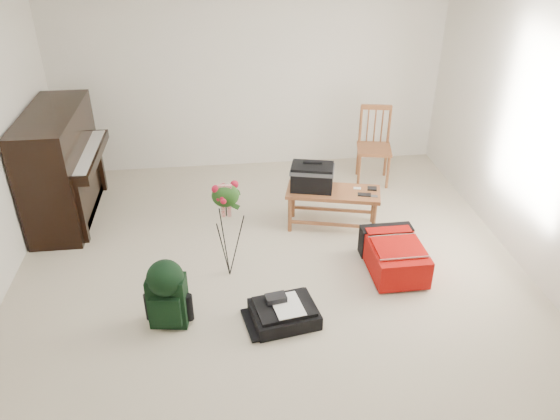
{
  "coord_description": "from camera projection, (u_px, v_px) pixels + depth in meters",
  "views": [
    {
      "loc": [
        -0.43,
        -4.11,
        3.24
      ],
      "look_at": [
        0.1,
        0.35,
        0.62
      ],
      "focal_mm": 35.0,
      "sensor_mm": 36.0,
      "label": 1
    }
  ],
  "objects": [
    {
      "name": "wall_right",
      "position": [
        553.0,
        153.0,
        4.83
      ],
      "size": [
        0.04,
        5.5,
        2.5
      ],
      "primitive_type": "cube",
      "color": "white",
      "rests_on": "floor"
    },
    {
      "name": "flower_stand",
      "position": [
        227.0,
        231.0,
        5.1
      ],
      "size": [
        0.35,
        0.35,
        1.02
      ],
      "rotation": [
        0.0,
        0.0,
        -0.1
      ],
      "color": "black",
      "rests_on": "floor"
    },
    {
      "name": "piano",
      "position": [
        62.0,
        168.0,
        6.05
      ],
      "size": [
        0.71,
        1.5,
        1.25
      ],
      "color": "black",
      "rests_on": "floor"
    },
    {
      "name": "black_duffel",
      "position": [
        284.0,
        312.0,
        4.74
      ],
      "size": [
        0.62,
        0.53,
        0.23
      ],
      "rotation": [
        0.0,
        0.0,
        0.18
      ],
      "color": "black",
      "rests_on": "floor"
    },
    {
      "name": "red_suitcase",
      "position": [
        393.0,
        253.0,
        5.38
      ],
      "size": [
        0.53,
        0.76,
        0.32
      ],
      "rotation": [
        0.0,
        0.0,
        0.01
      ],
      "color": "#B71007",
      "rests_on": "floor"
    },
    {
      "name": "ceiling",
      "position": [
        272.0,
        11.0,
        3.95
      ],
      "size": [
        5.0,
        5.5,
        0.01
      ],
      "primitive_type": "cube",
      "color": "white",
      "rests_on": "wall_back"
    },
    {
      "name": "green_backpack",
      "position": [
        167.0,
        291.0,
        4.58
      ],
      "size": [
        0.35,
        0.32,
        0.64
      ],
      "rotation": [
        0.0,
        0.0,
        -0.15
      ],
      "color": "black",
      "rests_on": "floor"
    },
    {
      "name": "wall_back",
      "position": [
        250.0,
        74.0,
        6.94
      ],
      "size": [
        5.0,
        0.04,
        2.5
      ],
      "primitive_type": "cube",
      "color": "white",
      "rests_on": "floor"
    },
    {
      "name": "dining_chair",
      "position": [
        373.0,
        146.0,
        6.89
      ],
      "size": [
        0.49,
        0.49,
        0.97
      ],
      "rotation": [
        0.0,
        0.0,
        -0.2
      ],
      "color": "#9C5A33",
      "rests_on": "floor"
    },
    {
      "name": "bench",
      "position": [
        319.0,
        183.0,
        5.85
      ],
      "size": [
        1.07,
        0.64,
        0.78
      ],
      "rotation": [
        0.0,
        0.0,
        -0.25
      ],
      "color": "#9C5A33",
      "rests_on": "floor"
    },
    {
      "name": "floor",
      "position": [
        274.0,
        285.0,
        5.2
      ],
      "size": [
        5.0,
        5.5,
        0.01
      ],
      "primitive_type": "cube",
      "color": "beige",
      "rests_on": "ground"
    }
  ]
}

